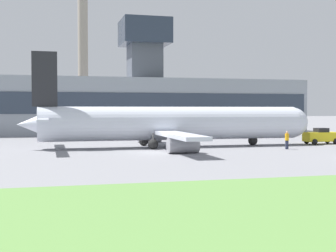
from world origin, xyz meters
name	(u,v)px	position (x,y,z in m)	size (l,w,h in m)	color
ground_plane	(158,152)	(0.00, 0.00, 0.00)	(400.00, 400.00, 0.00)	gray
terminal_building	(113,103)	(0.53, 35.30, 5.19)	(67.32, 11.60, 19.29)	#8C939E
smokestack_left	(83,59)	(-2.35, 63.12, 15.41)	(2.58, 2.58, 30.60)	gray
airplane	(170,124)	(2.70, 5.81, 2.51)	(32.35, 26.29, 9.96)	silver
pushback_tug	(321,137)	(21.11, 5.61, 0.85)	(4.14, 2.41, 1.89)	yellow
ground_crew_person	(287,140)	(13.67, 0.21, 0.95)	(0.58, 0.58, 1.85)	#23283D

